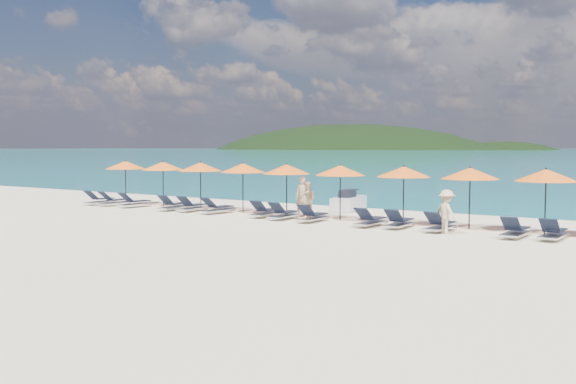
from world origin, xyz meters
The scene contains 30 objects.
ground centered at (0.00, 0.00, 0.00)m, with size 1400.00×1400.00×0.00m, color beige.
headland_main centered at (-300.00, 540.00, -38.00)m, with size 374.00×242.00×126.50m.
headland_small centered at (-150.00, 560.00, -35.00)m, with size 162.00×126.00×85.50m.
jetski centered at (-0.38, 8.56, 0.39)m, with size 1.51×2.81×0.95m.
beachgoer_a centered at (-0.53, 4.84, 0.86)m, with size 0.63×0.41×1.72m, color #DEB88C.
beachgoer_b centered at (-0.32, 4.92, 0.76)m, with size 0.74×0.42×1.51m, color #DEB88C.
beachgoer_c centered at (6.36, 3.32, 0.76)m, with size 0.98×0.46×1.52m, color #DEB88C.
umbrella_0 centered at (-11.81, 5.11, 2.02)m, with size 2.10×2.10×2.28m.
umbrella_1 centered at (-9.05, 5.11, 2.02)m, with size 2.10×2.10×2.28m.
umbrella_2 centered at (-6.55, 5.13, 2.02)m, with size 2.10×2.10×2.28m.
umbrella_3 centered at (-3.85, 4.99, 2.02)m, with size 2.10×2.10×2.28m.
umbrella_4 centered at (-1.34, 4.84, 2.02)m, with size 2.10×2.10×2.28m.
umbrella_5 centered at (1.26, 4.91, 2.02)m, with size 2.10×2.10×2.28m.
umbrella_6 centered at (3.98, 5.05, 2.02)m, with size 2.10×2.10×2.28m.
umbrella_7 centered at (6.58, 5.03, 2.02)m, with size 2.10×2.10×2.28m.
umbrella_8 centered at (9.19, 5.01, 2.02)m, with size 2.10×2.10×2.28m.
lounger_0 centered at (-12.36, 3.83, 0.24)m, with size 0.68×1.72×0.66m.
lounger_1 centered at (-11.24, 3.85, 0.24)m, with size 0.78×1.75×0.66m.
lounger_2 centered at (-9.75, 3.85, 0.24)m, with size 0.74×1.74×0.66m.
lounger_3 centered at (-7.12, 3.83, 0.24)m, with size 0.79×1.75×0.66m.
lounger_4 centered at (-6.01, 3.93, 0.24)m, with size 0.78×1.75×0.66m.
lounger_5 centered at (-4.48, 3.92, 0.24)m, with size 0.74×1.74×0.66m.
lounger_6 centered at (-1.84, 3.94, 0.24)m, with size 0.78×1.75×0.66m.
lounger_7 centered at (-0.68, 3.70, 0.24)m, with size 0.67×1.72×0.66m.
lounger_8 centered at (0.76, 3.60, 0.24)m, with size 0.70×1.73×0.66m.
lounger_9 centered at (3.32, 3.61, 0.24)m, with size 0.67×1.72×0.66m.
lounger_10 centered at (4.41, 3.75, 0.24)m, with size 0.69×1.73×0.66m.
lounger_11 centered at (5.98, 3.73, 0.24)m, with size 0.70×1.73×0.66m.
lounger_12 centered at (8.58, 3.65, 0.24)m, with size 0.64×1.71×0.66m.
lounger_13 centered at (9.71, 3.85, 0.24)m, with size 0.63×1.70×0.66m.
Camera 1 is at (14.26, -17.69, 2.98)m, focal length 40.00 mm.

